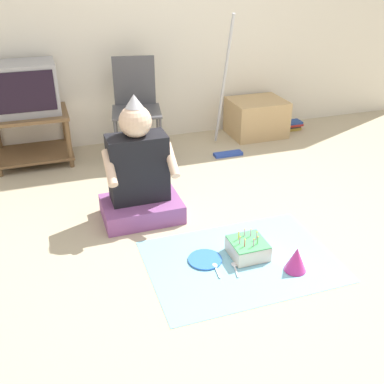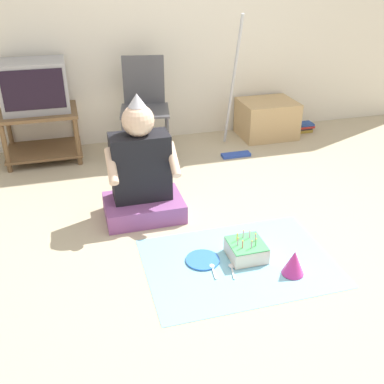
% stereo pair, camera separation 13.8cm
% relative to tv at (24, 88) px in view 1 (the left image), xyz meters
% --- Properties ---
extents(ground_plane, '(16.00, 16.00, 0.00)m').
position_rel_tv_xyz_m(ground_plane, '(1.25, -1.96, -0.69)').
color(ground_plane, tan).
extents(wall_back, '(6.40, 0.06, 2.55)m').
position_rel_tv_xyz_m(wall_back, '(1.25, 0.27, 0.58)').
color(wall_back, silver).
rests_on(wall_back, ground_plane).
extents(tv_stand, '(0.68, 0.51, 0.47)m').
position_rel_tv_xyz_m(tv_stand, '(0.00, -0.02, -0.41)').
color(tv_stand, brown).
rests_on(tv_stand, ground_plane).
extents(tv, '(0.57, 0.41, 0.44)m').
position_rel_tv_xyz_m(tv, '(0.00, 0.00, 0.00)').
color(tv, '#99999E').
rests_on(tv, tv_stand).
extents(folding_chair, '(0.51, 0.50, 0.91)m').
position_rel_tv_xyz_m(folding_chair, '(0.96, -0.13, -0.17)').
color(folding_chair, '#4C4C51').
rests_on(folding_chair, ground_plane).
extents(cardboard_box_stack, '(0.57, 0.47, 0.38)m').
position_rel_tv_xyz_m(cardboard_box_stack, '(2.27, -0.03, -0.50)').
color(cardboard_box_stack, tan).
rests_on(cardboard_box_stack, ground_plane).
extents(dust_mop, '(0.28, 0.39, 1.29)m').
position_rel_tv_xyz_m(dust_mop, '(1.77, -0.37, -0.31)').
color(dust_mop, '#2D4CB2').
rests_on(dust_mop, ground_plane).
extents(book_pile, '(0.19, 0.14, 0.10)m').
position_rel_tv_xyz_m(book_pile, '(2.73, -0.02, -0.64)').
color(book_pile, '#A88933').
rests_on(book_pile, ground_plane).
extents(person_seated, '(0.57, 0.40, 0.92)m').
position_rel_tv_xyz_m(person_seated, '(0.71, -1.30, -0.37)').
color(person_seated, '#8C4C8C').
rests_on(person_seated, ground_plane).
extents(party_cloth, '(1.18, 0.84, 0.01)m').
position_rel_tv_xyz_m(party_cloth, '(1.19, -2.06, -0.69)').
color(party_cloth, '#7FC6E0').
rests_on(party_cloth, ground_plane).
extents(birthday_cake, '(0.23, 0.23, 0.16)m').
position_rel_tv_xyz_m(birthday_cake, '(1.25, -2.01, -0.63)').
color(birthday_cake, '#F4E0C6').
rests_on(birthday_cake, party_cloth).
extents(party_hat_blue, '(0.14, 0.14, 0.16)m').
position_rel_tv_xyz_m(party_hat_blue, '(1.46, -2.25, -0.61)').
color(party_hat_blue, '#CC338C').
rests_on(party_hat_blue, party_cloth).
extents(paper_plate, '(0.22, 0.22, 0.01)m').
position_rel_tv_xyz_m(paper_plate, '(0.97, -1.98, -0.68)').
color(paper_plate, blue).
rests_on(paper_plate, party_cloth).
extents(plastic_spoon_near, '(0.04, 0.15, 0.01)m').
position_rel_tv_xyz_m(plastic_spoon_near, '(1.01, -2.07, -0.68)').
color(plastic_spoon_near, white).
rests_on(plastic_spoon_near, party_cloth).
extents(plastic_spoon_far, '(0.05, 0.14, 0.01)m').
position_rel_tv_xyz_m(plastic_spoon_far, '(1.12, -2.10, -0.68)').
color(plastic_spoon_far, white).
rests_on(plastic_spoon_far, party_cloth).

